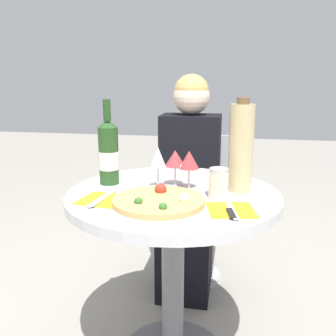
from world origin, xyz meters
TOP-DOWN VIEW (x-y plane):
  - dining_table at (0.00, 0.00)m, footprint 0.81×0.81m
  - chair_behind_diner at (-0.02, 0.76)m, footprint 0.42×0.42m
  - seated_diner at (-0.02, 0.62)m, footprint 0.33×0.45m
  - pizza_large at (-0.03, -0.14)m, footprint 0.32×0.32m
  - wine_bottle at (-0.28, 0.07)m, footprint 0.08×0.08m
  - tall_carafe at (0.25, 0.07)m, footprint 0.09×0.09m
  - sugar_shaker at (0.17, -0.03)m, footprint 0.07×0.07m
  - wine_glass_center at (-0.01, 0.09)m, footprint 0.08×0.08m
  - wine_glass_front_right at (0.05, 0.05)m, footprint 0.08×0.08m
  - wine_glass_front_left at (-0.07, 0.05)m, footprint 0.06×0.06m
  - place_setting_left at (-0.23, -0.14)m, footprint 0.17×0.19m
  - place_setting_right at (0.22, -0.17)m, footprint 0.18×0.19m

SIDE VIEW (x-z plane):
  - chair_behind_diner at x=-0.02m, z-range 0.00..0.83m
  - seated_diner at x=-0.02m, z-range -0.05..1.14m
  - dining_table at x=0.00m, z-range 0.20..0.94m
  - place_setting_left at x=-0.23m, z-range 0.74..0.75m
  - place_setting_right at x=0.22m, z-range 0.74..0.75m
  - pizza_large at x=-0.03m, z-range 0.73..0.78m
  - sugar_shaker at x=0.17m, z-range 0.74..0.85m
  - wine_glass_center at x=-0.01m, z-range 0.78..0.93m
  - wine_glass_front_right at x=0.05m, z-range 0.78..0.94m
  - wine_glass_front_left at x=-0.07m, z-range 0.78..0.95m
  - wine_bottle at x=-0.28m, z-range 0.70..1.05m
  - tall_carafe at x=0.25m, z-range 0.74..1.09m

